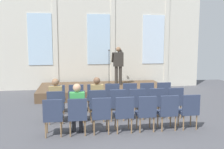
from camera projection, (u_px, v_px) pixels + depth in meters
name	position (u px, v px, depth m)	size (l,w,h in m)	color
ground_plane	(120.00, 126.00, 6.97)	(14.97, 14.97, 0.00)	#4C4C51
rear_partition	(99.00, 42.00, 12.32)	(10.26, 0.14, 4.51)	beige
stage_platform	(103.00, 90.00, 11.04)	(5.37, 2.56, 0.39)	brown
speaker	(118.00, 63.00, 11.17)	(0.51, 0.69, 1.67)	#332D28
mic_stand	(109.00, 77.00, 11.36)	(0.28, 0.28, 1.55)	black
chair_r0_c0	(58.00, 97.00, 8.12)	(0.46, 0.44, 0.94)	olive
chair_r0_c1	(76.00, 97.00, 8.21)	(0.46, 0.44, 0.94)	olive
chair_r0_c2	(94.00, 96.00, 8.30)	(0.46, 0.44, 0.94)	olive
chair_r0_c3	(112.00, 95.00, 8.38)	(0.46, 0.44, 0.94)	olive
chair_r0_c4	(129.00, 95.00, 8.47)	(0.46, 0.44, 0.94)	olive
chair_r0_c5	(146.00, 94.00, 8.56)	(0.46, 0.44, 0.94)	olive
chair_r0_c6	(163.00, 94.00, 8.65)	(0.46, 0.44, 0.94)	olive
chair_r1_c0	(56.00, 105.00, 7.14)	(0.46, 0.44, 0.94)	olive
audience_r1_c0	(56.00, 98.00, 7.20)	(0.36, 0.39, 1.28)	#2D2D33
chair_r1_c1	(77.00, 104.00, 7.23)	(0.46, 0.44, 0.94)	olive
chair_r1_c2	(97.00, 103.00, 7.31)	(0.46, 0.44, 0.94)	olive
audience_r1_c2	(97.00, 97.00, 7.37)	(0.36, 0.39, 1.29)	#2D2D33
chair_r1_c3	(117.00, 103.00, 7.40)	(0.46, 0.44, 0.94)	olive
chair_r1_c4	(137.00, 102.00, 7.49)	(0.46, 0.44, 0.94)	olive
chair_r1_c5	(155.00, 101.00, 7.58)	(0.46, 0.44, 0.94)	olive
chair_r1_c6	(174.00, 100.00, 7.66)	(0.46, 0.44, 0.94)	olive
chair_r2_c0	(53.00, 115.00, 6.16)	(0.46, 0.44, 0.94)	olive
chair_r2_c1	(77.00, 114.00, 6.24)	(0.46, 0.44, 0.94)	olive
audience_r2_c1	(77.00, 106.00, 6.30)	(0.36, 0.39, 1.28)	#2D2D33
chair_r2_c2	(101.00, 113.00, 6.33)	(0.46, 0.44, 0.94)	olive
chair_r2_c3	(124.00, 112.00, 6.42)	(0.46, 0.44, 0.94)	olive
chair_r2_c4	(146.00, 111.00, 6.51)	(0.46, 0.44, 0.94)	olive
chair_r2_c5	(168.00, 110.00, 6.59)	(0.46, 0.44, 0.94)	olive
chair_r2_c6	(189.00, 109.00, 6.68)	(0.46, 0.44, 0.94)	olive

